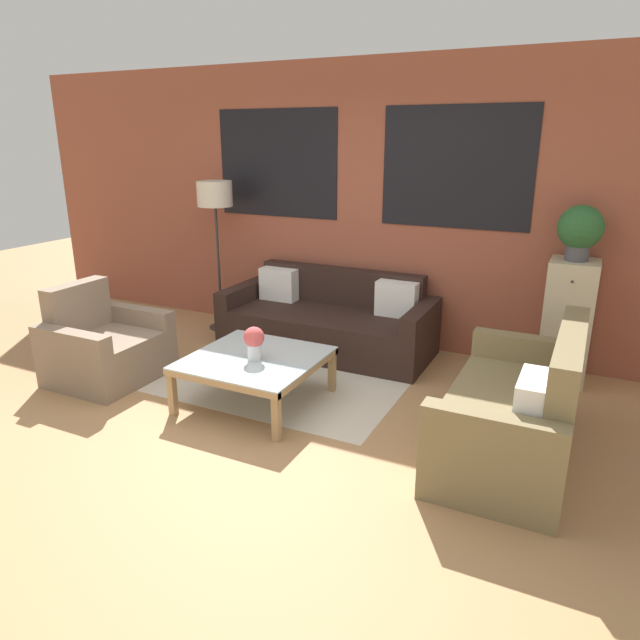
# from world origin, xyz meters

# --- Properties ---
(ground_plane) EXTENTS (16.00, 16.00, 0.00)m
(ground_plane) POSITION_xyz_m (0.00, 0.00, 0.00)
(ground_plane) COLOR #AD7F51
(wall_back_brick) EXTENTS (8.40, 0.09, 2.80)m
(wall_back_brick) POSITION_xyz_m (0.00, 2.44, 1.41)
(wall_back_brick) COLOR brown
(wall_back_brick) RESTS_ON ground_plane
(rug) EXTENTS (2.07, 1.77, 0.00)m
(rug) POSITION_xyz_m (-0.13, 1.19, 0.00)
(rug) COLOR beige
(rug) RESTS_ON ground_plane
(couch_dark) EXTENTS (2.10, 0.88, 0.78)m
(couch_dark) POSITION_xyz_m (-0.13, 1.95, 0.28)
(couch_dark) COLOR black
(couch_dark) RESTS_ON ground_plane
(settee_vintage) EXTENTS (0.80, 1.57, 0.92)m
(settee_vintage) POSITION_xyz_m (1.88, 0.64, 0.31)
(settee_vintage) COLOR olive
(settee_vintage) RESTS_ON ground_plane
(armchair_corner) EXTENTS (0.80, 0.90, 0.84)m
(armchair_corner) POSITION_xyz_m (-1.61, 0.42, 0.28)
(armchair_corner) COLOR #84705B
(armchair_corner) RESTS_ON ground_plane
(coffee_table) EXTENTS (1.01, 1.01, 0.40)m
(coffee_table) POSITION_xyz_m (-0.13, 0.57, 0.35)
(coffee_table) COLOR silver
(coffee_table) RESTS_ON ground_plane
(floor_lamp) EXTENTS (0.37, 0.37, 1.63)m
(floor_lamp) POSITION_xyz_m (-1.50, 2.02, 1.42)
(floor_lamp) COLOR #2D2D2D
(floor_lamp) RESTS_ON ground_plane
(drawer_cabinet) EXTENTS (0.40, 0.43, 1.08)m
(drawer_cabinet) POSITION_xyz_m (2.07, 2.15, 0.54)
(drawer_cabinet) COLOR #C6B793
(drawer_cabinet) RESTS_ON ground_plane
(potted_plant) EXTENTS (0.37, 0.37, 0.46)m
(potted_plant) POSITION_xyz_m (2.07, 2.15, 1.34)
(potted_plant) COLOR #47474C
(potted_plant) RESTS_ON drawer_cabinet
(flower_vase) EXTENTS (0.16, 0.16, 0.27)m
(flower_vase) POSITION_xyz_m (-0.10, 0.52, 0.55)
(flower_vase) COLOR silver
(flower_vase) RESTS_ON coffee_table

